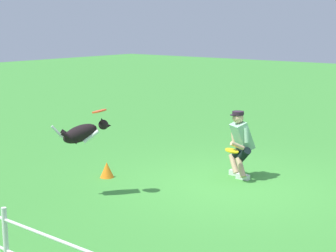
# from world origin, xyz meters

# --- Properties ---
(ground_plane) EXTENTS (60.00, 60.00, 0.00)m
(ground_plane) POSITION_xyz_m (0.00, 0.00, 0.00)
(ground_plane) COLOR #3F9037
(person) EXTENTS (0.63, 0.71, 1.29)m
(person) POSITION_xyz_m (0.13, -0.58, 0.70)
(person) COLOR silver
(person) RESTS_ON ground_plane
(dog) EXTENTS (0.67, 0.84, 0.47)m
(dog) POSITION_xyz_m (1.67, 2.01, 1.10)
(dog) COLOR black
(frisbee_flying) EXTENTS (0.30, 0.30, 0.09)m
(frisbee_flying) POSITION_xyz_m (1.46, 1.82, 1.47)
(frisbee_flying) COLOR #F74F1F
(frisbee_held) EXTENTS (0.33, 0.34, 0.09)m
(frisbee_held) POSITION_xyz_m (0.08, -0.20, 0.61)
(frisbee_held) COLOR yellow
(frisbee_held) RESTS_ON person
(fence) EXTENTS (15.28, 0.06, 0.92)m
(fence) POSITION_xyz_m (0.00, 4.71, 0.54)
(fence) COLOR white
(fence) RESTS_ON ground_plane
(training_cone) EXTENTS (0.27, 0.27, 0.30)m
(training_cone) POSITION_xyz_m (2.13, 1.01, 0.15)
(training_cone) COLOR orange
(training_cone) RESTS_ON ground_plane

